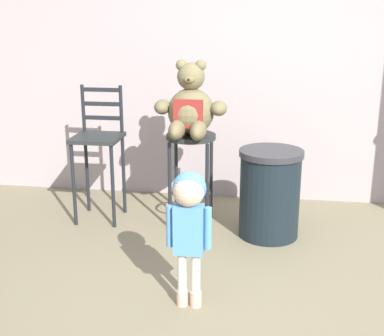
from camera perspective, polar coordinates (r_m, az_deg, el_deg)
ground_plane at (r=3.52m, az=5.45°, el=-15.11°), size 24.00×24.00×0.00m
building_wall at (r=5.33m, az=7.31°, el=14.53°), size 6.17×0.30×3.33m
bar_stool_with_teddy at (r=4.64m, az=-0.11°, el=0.93°), size 0.43×0.43×0.82m
teddy_bear at (r=4.51m, az=-0.17°, el=6.42°), size 0.62×0.56×0.64m
child_walking at (r=3.28m, az=-0.33°, el=-4.64°), size 0.29×0.23×0.91m
trash_bin at (r=4.48m, az=8.38°, el=-2.70°), size 0.53×0.53×0.75m
bar_chair_empty at (r=4.80m, az=-10.04°, el=2.51°), size 0.42×0.42×1.21m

